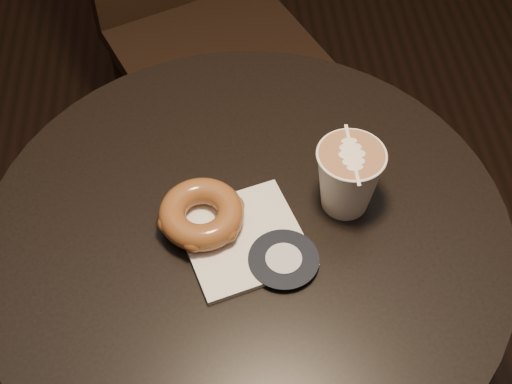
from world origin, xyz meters
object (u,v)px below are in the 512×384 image
cafe_table (248,302)px  pastry_bag (243,239)px  doughnut (201,214)px  latte_cup (348,179)px

cafe_table → pastry_bag: pastry_bag is taller
cafe_table → pastry_bag: bearing=-104.7°
pastry_bag → doughnut: (-0.05, 0.03, 0.02)m
cafe_table → latte_cup: latte_cup is taller
pastry_bag → doughnut: bearing=134.5°
cafe_table → doughnut: (-0.06, 0.01, 0.23)m
cafe_table → doughnut: bearing=172.8°
pastry_bag → latte_cup: latte_cup is taller
cafe_table → latte_cup: (0.13, 0.03, 0.25)m
cafe_table → pastry_bag: (-0.01, -0.02, 0.20)m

